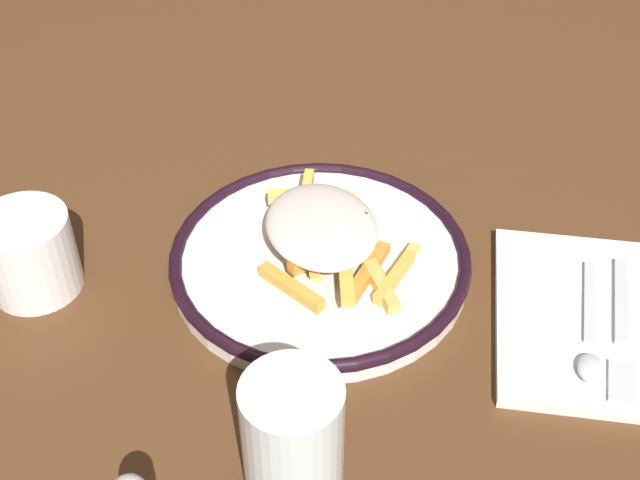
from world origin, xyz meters
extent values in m
plane|color=#4D2E18|center=(0.00, 0.00, 0.00)|extent=(2.60, 2.60, 0.00)
cylinder|color=silver|center=(0.00, 0.00, 0.01)|extent=(0.29, 0.29, 0.02)
torus|color=black|center=(0.00, 0.00, 0.02)|extent=(0.29, 0.29, 0.01)
cube|color=gold|center=(0.01, -0.04, 0.02)|extent=(0.07, 0.04, 0.01)
cube|color=gold|center=(-0.03, 0.04, 0.04)|extent=(0.03, 0.07, 0.01)
cube|color=orange|center=(0.02, 0.05, 0.02)|extent=(0.07, 0.05, 0.01)
cube|color=gold|center=(0.03, -0.05, 0.04)|extent=(0.02, 0.09, 0.01)
cube|color=#E4B852|center=(-0.01, -0.01, 0.02)|extent=(0.08, 0.01, 0.01)
cube|color=#E9B754|center=(-0.08, 0.01, 0.02)|extent=(0.03, 0.06, 0.01)
cube|color=#E4B251|center=(0.02, -0.01, 0.02)|extent=(0.08, 0.06, 0.01)
cube|color=gold|center=(0.01, -0.01, 0.02)|extent=(0.02, 0.06, 0.01)
cube|color=#E2BF5A|center=(0.00, 0.00, 0.02)|extent=(0.02, 0.07, 0.01)
cube|color=gold|center=(-0.07, 0.02, 0.02)|extent=(0.03, 0.07, 0.01)
cube|color=orange|center=(-0.05, 0.02, 0.02)|extent=(0.03, 0.08, 0.01)
cube|color=gold|center=(0.00, 0.00, 0.03)|extent=(0.01, 0.08, 0.01)
cube|color=orange|center=(-0.04, -0.01, 0.02)|extent=(0.06, 0.07, 0.01)
cube|color=gold|center=(-0.01, 0.01, 0.04)|extent=(0.06, 0.07, 0.01)
cube|color=#EAB050|center=(0.03, -0.04, 0.02)|extent=(0.04, 0.07, 0.01)
cube|color=#DFB054|center=(0.00, -0.06, 0.02)|extent=(0.09, 0.05, 0.01)
cube|color=#ECC553|center=(0.02, -0.06, 0.04)|extent=(0.09, 0.02, 0.01)
cube|color=#CC8544|center=(-0.01, -0.04, 0.03)|extent=(0.04, 0.08, 0.01)
cube|color=#DEAA54|center=(-0.06, 0.04, 0.02)|extent=(0.04, 0.06, 0.01)
ellipsoid|color=beige|center=(0.00, -0.01, 0.05)|extent=(0.15, 0.16, 0.02)
cube|color=#365831|center=(-0.04, -0.03, 0.06)|extent=(0.00, 0.00, 0.00)
cube|color=#357431|center=(0.00, 0.00, 0.06)|extent=(0.00, 0.00, 0.00)
cube|color=#2E5829|center=(0.00, 0.01, 0.06)|extent=(0.00, 0.00, 0.00)
cube|color=#295623|center=(0.00, -0.02, 0.06)|extent=(0.00, 0.00, 0.00)
cube|color=silver|center=(-0.25, 0.03, 0.01)|extent=(0.17, 0.22, 0.01)
cube|color=silver|center=(-0.28, 0.01, 0.01)|extent=(0.02, 0.11, 0.00)
cube|color=silver|center=(-0.28, 0.10, 0.01)|extent=(0.03, 0.05, 0.00)
cube|color=silver|center=(-0.26, 0.01, 0.01)|extent=(0.02, 0.10, 0.00)
ellipsoid|color=silver|center=(-0.25, 0.10, 0.02)|extent=(0.02, 0.03, 0.01)
cylinder|color=silver|center=(-0.02, 0.24, 0.06)|extent=(0.07, 0.07, 0.12)
cylinder|color=silver|center=(0.26, 0.07, 0.04)|extent=(0.09, 0.09, 0.08)
camera|label=1|loc=(-0.10, 0.59, 0.57)|focal=47.54mm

